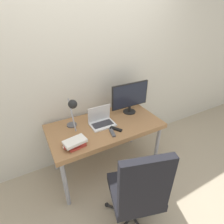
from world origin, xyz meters
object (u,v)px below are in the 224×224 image
at_px(book_stack, 75,143).
at_px(laptop, 101,121).
at_px(monitor, 130,97).
at_px(office_chair, 138,191).
at_px(game_controller, 69,145).
at_px(desk_lamp, 72,109).

bearing_deg(book_stack, laptop, 29.62).
distance_m(laptop, monitor, 0.53).
height_order(office_chair, game_controller, office_chair).
height_order(laptop, game_controller, laptop).
bearing_deg(monitor, office_chair, -118.81).
bearing_deg(monitor, laptop, -168.93).
xyz_separation_m(monitor, game_controller, (-0.97, -0.33, -0.22)).
height_order(monitor, desk_lamp, monitor).
bearing_deg(desk_lamp, monitor, 5.26).
relative_size(office_chair, game_controller, 7.42).
relative_size(desk_lamp, office_chair, 0.40).
xyz_separation_m(desk_lamp, office_chair, (0.27, -0.94, -0.47)).
bearing_deg(game_controller, monitor, 18.68).
bearing_deg(laptop, desk_lamp, 176.90).
xyz_separation_m(office_chair, game_controller, (-0.41, 0.68, 0.19)).
bearing_deg(desk_lamp, game_controller, -119.64).
bearing_deg(office_chair, monitor, 61.19).
bearing_deg(office_chair, desk_lamp, 106.15).
height_order(laptop, desk_lamp, desk_lamp).
xyz_separation_m(laptop, desk_lamp, (-0.34, 0.02, 0.25)).
distance_m(laptop, desk_lamp, 0.42).
relative_size(book_stack, game_controller, 1.76).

